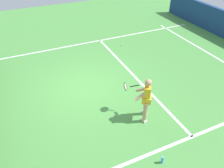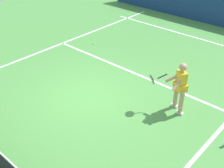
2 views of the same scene
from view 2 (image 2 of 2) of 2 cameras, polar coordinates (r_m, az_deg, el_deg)
The scene contains 8 objects.
ground_plane at distance 9.19m, azimuth -4.76°, elevation -2.41°, with size 23.68×23.68×0.00m, color #4C9342.
court_back_wall at distance 15.67m, azimuth 19.65°, elevation 13.53°, with size 12.61×0.24×1.43m, color navy.
baseline_marking at distance 14.00m, azimuth 15.33°, elevation 9.05°, with size 8.61×0.10×0.01m, color white.
service_line_marking at distance 10.53m, azimuth 3.66°, elevation 2.48°, with size 7.61×0.10×0.01m, color white.
sideline_left_marking at distance 7.48m, azimuth 16.52°, elevation -13.27°, with size 0.10×16.22×0.01m, color white.
sideline_right_marking at distance 11.90m, azimuth -17.63°, elevation 4.59°, with size 0.10×16.22×0.01m, color white.
tennis_player at distance 8.29m, azimuth 13.12°, elevation -0.34°, with size 1.09×0.76×1.55m.
tennis_ball_near at distance 12.73m, azimuth -3.72°, elevation 8.01°, with size 0.07×0.07×0.07m, color #D1E533.
Camera 2 is at (-5.63, 5.13, 5.13)m, focal length 46.41 mm.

